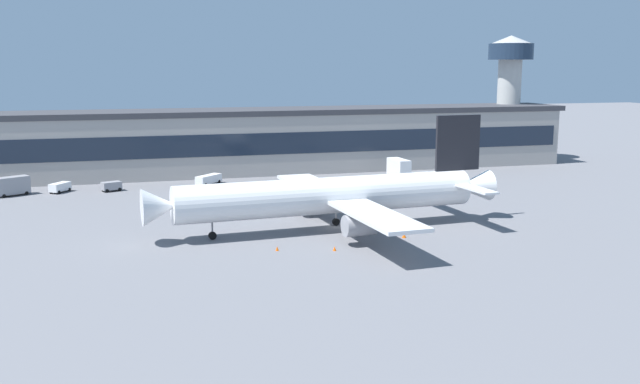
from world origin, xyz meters
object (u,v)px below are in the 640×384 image
catering_truck (399,168)px  belt_loader (209,179)px  baggage_tug (111,186)px  traffic_cone_2 (277,249)px  follow_me_car (60,187)px  control_tower (509,83)px  stair_truck (11,185)px  traffic_cone_0 (335,249)px  traffic_cone_1 (404,235)px  airliner (333,195)px

catering_truck → belt_loader: (-40.31, 3.08, -1.14)m
catering_truck → baggage_tug: catering_truck is taller
baggage_tug → traffic_cone_2: (21.06, -52.20, -0.80)m
follow_me_car → catering_truck: bearing=-1.5°
control_tower → belt_loader: size_ratio=5.28×
belt_loader → stair_truck: stair_truck is taller
traffic_cone_0 → follow_me_car: bearing=124.0°
follow_me_car → traffic_cone_2: size_ratio=8.28×
traffic_cone_1 → traffic_cone_2: size_ratio=1.31×
airliner → traffic_cone_2: (-10.63, -9.54, -4.86)m
traffic_cone_0 → catering_truck: bearing=60.0°
belt_loader → traffic_cone_0: (9.07, -57.09, -0.86)m
control_tower → traffic_cone_0: 104.28m
baggage_tug → traffic_cone_0: (28.27, -54.28, -0.79)m
airliner → baggage_tug: airliner is taller
baggage_tug → stair_truck: stair_truck is taller
control_tower → traffic_cone_2: 107.83m
catering_truck → traffic_cone_2: bearing=-126.5°
control_tower → belt_loader: bearing=-167.2°
control_tower → traffic_cone_1: 93.86m
follow_me_car → traffic_cone_2: follow_me_car is taller
airliner → traffic_cone_2: airliner is taller
control_tower → baggage_tug: size_ratio=7.69×
control_tower → follow_me_car: 110.71m
belt_loader → airliner: bearing=-74.6°
traffic_cone_1 → traffic_cone_2: 18.81m
control_tower → traffic_cone_1: bearing=-129.4°
stair_truck → traffic_cone_1: 76.51m
control_tower → traffic_cone_2: control_tower is taller
airliner → belt_loader: airliner is taller
stair_truck → traffic_cone_0: stair_truck is taller
baggage_tug → traffic_cone_2: size_ratio=7.20×
control_tower → belt_loader: (-78.93, -17.89, -18.47)m
airliner → follow_me_car: size_ratio=11.48×
follow_me_car → stair_truck: size_ratio=0.74×
airliner → follow_me_car: 60.39m
baggage_tug → belt_loader: belt_loader is taller
baggage_tug → traffic_cone_2: 56.29m
airliner → traffic_cone_2: bearing=-138.1°
baggage_tug → traffic_cone_1: baggage_tug is taller
control_tower → catering_truck: 47.24m
belt_loader → follow_me_car: belt_loader is taller
airliner → baggage_tug: 53.30m
traffic_cone_2 → belt_loader: bearing=91.9°
stair_truck → traffic_cone_0: 71.33m
airliner → belt_loader: (-12.49, 45.47, -3.99)m
traffic_cone_0 → traffic_cone_2: bearing=163.9°
traffic_cone_1 → traffic_cone_2: (-18.71, -1.95, -0.09)m
stair_truck → traffic_cone_0: (45.99, -54.49, -1.68)m
traffic_cone_1 → traffic_cone_0: bearing=-160.7°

